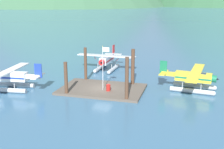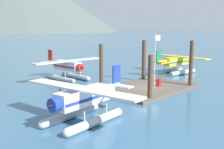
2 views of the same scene
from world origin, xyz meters
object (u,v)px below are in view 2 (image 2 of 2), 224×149
flagpole (156,54)px  fuel_drum (159,82)px  seaplane_silver_bow_left (68,68)px  seaplane_white_port_aft (83,102)px  seaplane_yellow_stbd_fwd (176,63)px

flagpole → fuel_drum: size_ratio=6.83×
seaplane_silver_bow_left → seaplane_white_port_aft: (-9.56, -14.43, 0.00)m
fuel_drum → seaplane_yellow_stbd_fwd: size_ratio=0.08×
fuel_drum → seaplane_silver_bow_left: (-3.86, 12.12, 0.84)m
flagpole → seaplane_silver_bow_left: 12.69m
fuel_drum → seaplane_yellow_stbd_fwd: (10.88, 4.14, 0.84)m
seaplane_silver_bow_left → seaplane_white_port_aft: same height
flagpole → seaplane_yellow_stbd_fwd: size_ratio=0.57×
flagpole → seaplane_yellow_stbd_fwd: 12.48m
fuel_drum → flagpole: bearing=172.3°
flagpole → seaplane_white_port_aft: (-12.76, -2.40, -2.47)m
seaplane_yellow_stbd_fwd → seaplane_white_port_aft: same height
flagpole → fuel_drum: bearing=-7.7°
flagpole → seaplane_yellow_stbd_fwd: (11.54, 4.05, -2.47)m
fuel_drum → seaplane_silver_bow_left: 12.75m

